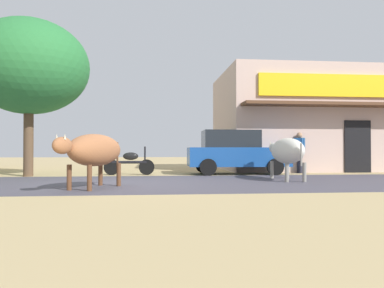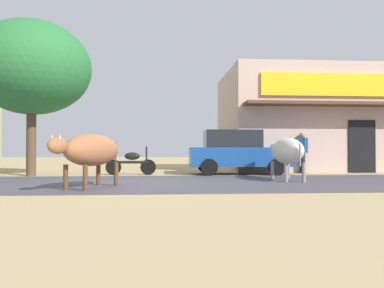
{
  "view_description": "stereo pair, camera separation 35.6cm",
  "coord_description": "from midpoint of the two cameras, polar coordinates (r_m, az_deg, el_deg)",
  "views": [
    {
      "loc": [
        0.72,
        -10.78,
        0.9
      ],
      "look_at": [
        2.03,
        1.61,
        1.1
      ],
      "focal_mm": 36.51,
      "sensor_mm": 36.0,
      "label": 1
    },
    {
      "loc": [
        1.08,
        -10.81,
        0.9
      ],
      "look_at": [
        2.03,
        1.61,
        1.1
      ],
      "focal_mm": 36.51,
      "sensor_mm": 36.0,
      "label": 2
    }
  ],
  "objects": [
    {
      "name": "roadside_tree",
      "position": [
        14.9,
        -23.36,
        10.27
      ],
      "size": [
        4.09,
        4.09,
        5.42
      ],
      "color": "brown",
      "rests_on": "ground"
    },
    {
      "name": "asphalt_road",
      "position": [
        10.87,
        -10.8,
        -5.63
      ],
      "size": [
        72.0,
        5.77,
        0.0
      ],
      "primitive_type": "cube",
      "color": "#4C4853",
      "rests_on": "ground"
    },
    {
      "name": "ground",
      "position": [
        10.87,
        -10.8,
        -5.64
      ],
      "size": [
        80.0,
        80.0,
        0.0
      ],
      "primitive_type": "plane",
      "color": "tan"
    },
    {
      "name": "parked_hatchback_car",
      "position": [
        14.74,
        5.66,
        -1.14
      ],
      "size": [
        3.76,
        1.87,
        1.64
      ],
      "color": "#1A4A96",
      "rests_on": "ground"
    },
    {
      "name": "cow_near_brown",
      "position": [
        9.53,
        -15.15,
        -0.92
      ],
      "size": [
        1.52,
        2.49,
        1.28
      ],
      "color": "#9F623D",
      "rests_on": "ground"
    },
    {
      "name": "cow_far_dark",
      "position": [
        12.1,
        12.82,
        -1.02
      ],
      "size": [
        0.79,
        2.89,
        1.27
      ],
      "color": "silver",
      "rests_on": "ground"
    },
    {
      "name": "parked_motorcycle",
      "position": [
        14.36,
        -9.75,
        -2.65
      ],
      "size": [
        1.83,
        0.26,
        1.03
      ],
      "color": "black",
      "rests_on": "ground"
    },
    {
      "name": "storefront_right_club",
      "position": [
        19.35,
        16.86,
        3.11
      ],
      "size": [
        8.75,
        6.61,
        4.48
      ],
      "color": "#C9AB9E",
      "rests_on": "ground"
    },
    {
      "name": "pedestrian_by_shop",
      "position": [
        15.83,
        14.82,
        -0.75
      ],
      "size": [
        0.48,
        0.61,
        1.6
      ],
      "color": "#262633",
      "rests_on": "ground"
    }
  ]
}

